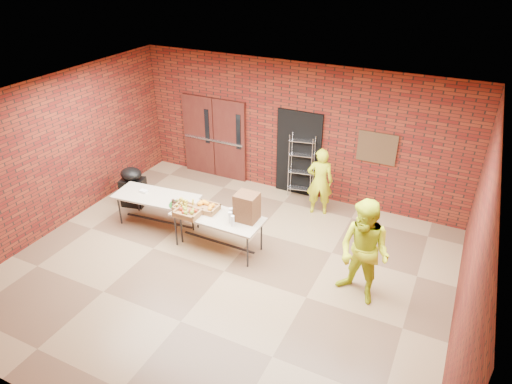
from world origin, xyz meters
TOP-DOWN VIEW (x-y plane):
  - room at (0.00, 0.00)m, footprint 8.08×7.08m
  - double_doors at (-2.20, 3.44)m, footprint 1.78×0.12m
  - dark_doorway at (0.10, 3.46)m, footprint 1.10×0.06m
  - bronze_plaque at (1.90, 3.45)m, footprint 0.85×0.04m
  - wire_rack at (0.23, 3.32)m, footprint 0.61×0.30m
  - table_left at (-2.05, 0.76)m, footprint 1.88×0.93m
  - table_right at (-0.48, 0.63)m, footprint 1.84×0.79m
  - basket_bananas at (-1.17, 0.53)m, footprint 0.43×0.33m
  - basket_oranges at (-0.78, 0.71)m, footprint 0.47×0.37m
  - basket_apples at (-1.01, 0.39)m, footprint 0.49×0.38m
  - muffin_tray at (-1.40, 0.66)m, footprint 0.43×0.43m
  - napkin_box at (-2.38, 0.76)m, footprint 0.16×0.11m
  - coffee_dispenser at (0.10, 0.77)m, footprint 0.42×0.38m
  - cup_stack_front at (-0.13, 0.53)m, footprint 0.08×0.08m
  - cup_stack_mid at (-0.04, 0.45)m, footprint 0.07×0.07m
  - cup_stack_back at (-0.16, 0.62)m, footprint 0.09×0.09m
  - covered_grill at (-3.13, 1.26)m, footprint 0.60×0.53m
  - volunteer_woman at (0.87, 2.81)m, footprint 0.67×0.54m
  - volunteer_man at (2.46, 0.43)m, footprint 1.12×1.00m

SIDE VIEW (x-z plane):
  - covered_grill at x=-3.13m, z-range 0.00..0.94m
  - table_left at x=-2.05m, z-range 0.31..1.05m
  - table_right at x=-0.48m, z-range 0.31..1.06m
  - napkin_box at x=-2.38m, z-range 0.74..0.80m
  - volunteer_woman at x=0.87m, z-range 0.00..1.58m
  - muffin_tray at x=-1.40m, z-range 0.74..0.85m
  - wire_rack at x=0.23m, z-range 0.00..1.59m
  - basket_bananas at x=-1.17m, z-range 0.74..0.88m
  - basket_oranges at x=-0.78m, z-range 0.74..0.89m
  - basket_apples at x=-1.01m, z-range 0.74..0.89m
  - cup_stack_mid at x=-0.04m, z-range 0.75..0.97m
  - cup_stack_front at x=-0.13m, z-range 0.75..0.98m
  - cup_stack_back at x=-0.16m, z-range 0.75..1.01m
  - volunteer_man at x=2.46m, z-range 0.00..1.91m
  - coffee_dispenser at x=0.10m, z-range 0.75..1.31m
  - dark_doorway at x=0.10m, z-range 0.00..2.10m
  - double_doors at x=-2.20m, z-range 0.00..2.10m
  - bronze_plaque at x=1.90m, z-range 1.20..1.90m
  - room at x=0.00m, z-range -0.04..3.24m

